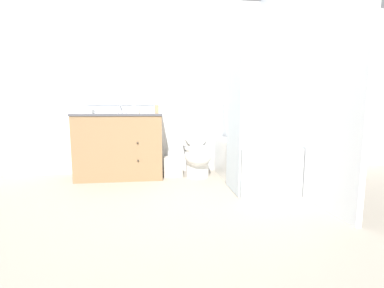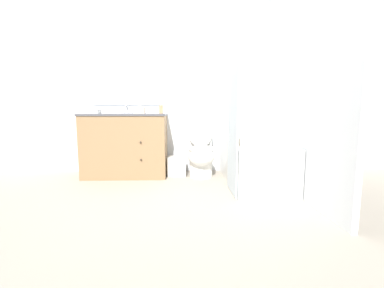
{
  "view_description": "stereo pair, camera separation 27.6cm",
  "coord_description": "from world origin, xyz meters",
  "px_view_note": "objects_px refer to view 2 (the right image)",
  "views": [
    {
      "loc": [
        -0.2,
        -2.21,
        0.9
      ],
      "look_at": [
        0.17,
        0.73,
        0.52
      ],
      "focal_mm": 24.0,
      "sensor_mm": 36.0,
      "label": 1
    },
    {
      "loc": [
        0.08,
        -2.24,
        0.9
      ],
      "look_at": [
        0.17,
        0.73,
        0.52
      ],
      "focal_mm": 24.0,
      "sensor_mm": 36.0,
      "label": 2
    }
  ],
  "objects_px": {
    "vanity_cabinet": "(126,144)",
    "toilet": "(201,151)",
    "bathtub": "(253,162)",
    "hand_towel_folded": "(91,112)",
    "tissue_box": "(140,110)",
    "wastebasket": "(177,166)",
    "soap_dispenser": "(161,109)",
    "sink_faucet": "(128,111)",
    "bath_towel_folded": "(250,142)"
  },
  "relations": [
    {
      "from": "toilet",
      "to": "soap_dispenser",
      "type": "xyz_separation_m",
      "value": [
        -0.55,
        0.04,
        0.58
      ]
    },
    {
      "from": "bathtub",
      "to": "bath_towel_folded",
      "type": "bearing_deg",
      "value": -112.44
    },
    {
      "from": "sink_faucet",
      "to": "hand_towel_folded",
      "type": "bearing_deg",
      "value": -144.19
    },
    {
      "from": "wastebasket",
      "to": "hand_towel_folded",
      "type": "relative_size",
      "value": 1.2
    },
    {
      "from": "sink_faucet",
      "to": "bath_towel_folded",
      "type": "relative_size",
      "value": 0.53
    },
    {
      "from": "wastebasket",
      "to": "tissue_box",
      "type": "xyz_separation_m",
      "value": [
        -0.52,
        0.1,
        0.78
      ]
    },
    {
      "from": "hand_towel_folded",
      "to": "wastebasket",
      "type": "bearing_deg",
      "value": 5.47
    },
    {
      "from": "soap_dispenser",
      "to": "bathtub",
      "type": "bearing_deg",
      "value": -18.14
    },
    {
      "from": "bath_towel_folded",
      "to": "wastebasket",
      "type": "bearing_deg",
      "value": 138.58
    },
    {
      "from": "bathtub",
      "to": "hand_towel_folded",
      "type": "distance_m",
      "value": 2.22
    },
    {
      "from": "sink_faucet",
      "to": "hand_towel_folded",
      "type": "height_order",
      "value": "sink_faucet"
    },
    {
      "from": "toilet",
      "to": "bathtub",
      "type": "height_order",
      "value": "toilet"
    },
    {
      "from": "bathtub",
      "to": "wastebasket",
      "type": "relative_size",
      "value": 5.15
    },
    {
      "from": "tissue_box",
      "to": "soap_dispenser",
      "type": "relative_size",
      "value": 0.97
    },
    {
      "from": "hand_towel_folded",
      "to": "soap_dispenser",
      "type": "bearing_deg",
      "value": 6.45
    },
    {
      "from": "soap_dispenser",
      "to": "bath_towel_folded",
      "type": "relative_size",
      "value": 0.53
    },
    {
      "from": "vanity_cabinet",
      "to": "bath_towel_folded",
      "type": "distance_m",
      "value": 1.72
    },
    {
      "from": "bathtub",
      "to": "soap_dispenser",
      "type": "distance_m",
      "value": 1.42
    },
    {
      "from": "vanity_cabinet",
      "to": "wastebasket",
      "type": "relative_size",
      "value": 4.27
    },
    {
      "from": "sink_faucet",
      "to": "tissue_box",
      "type": "distance_m",
      "value": 0.21
    },
    {
      "from": "toilet",
      "to": "tissue_box",
      "type": "relative_size",
      "value": 6.1
    },
    {
      "from": "bathtub",
      "to": "wastebasket",
      "type": "distance_m",
      "value": 1.06
    },
    {
      "from": "toilet",
      "to": "bath_towel_folded",
      "type": "relative_size",
      "value": 3.13
    },
    {
      "from": "bathtub",
      "to": "bath_towel_folded",
      "type": "relative_size",
      "value": 5.09
    },
    {
      "from": "hand_towel_folded",
      "to": "vanity_cabinet",
      "type": "bearing_deg",
      "value": 16.54
    },
    {
      "from": "wastebasket",
      "to": "hand_towel_folded",
      "type": "height_order",
      "value": "hand_towel_folded"
    },
    {
      "from": "toilet",
      "to": "tissue_box",
      "type": "xyz_separation_m",
      "value": [
        -0.85,
        0.15,
        0.57
      ]
    },
    {
      "from": "tissue_box",
      "to": "hand_towel_folded",
      "type": "xyz_separation_m",
      "value": [
        -0.61,
        -0.21,
        -0.02
      ]
    },
    {
      "from": "vanity_cabinet",
      "to": "bathtub",
      "type": "height_order",
      "value": "vanity_cabinet"
    },
    {
      "from": "soap_dispenser",
      "to": "hand_towel_folded",
      "type": "height_order",
      "value": "soap_dispenser"
    },
    {
      "from": "vanity_cabinet",
      "to": "bathtub",
      "type": "relative_size",
      "value": 0.83
    },
    {
      "from": "wastebasket",
      "to": "bath_towel_folded",
      "type": "distance_m",
      "value": 1.2
    },
    {
      "from": "hand_towel_folded",
      "to": "bath_towel_folded",
      "type": "distance_m",
      "value": 2.09
    },
    {
      "from": "bathtub",
      "to": "soap_dispenser",
      "type": "xyz_separation_m",
      "value": [
        -1.19,
        0.39,
        0.67
      ]
    },
    {
      "from": "toilet",
      "to": "wastebasket",
      "type": "height_order",
      "value": "toilet"
    },
    {
      "from": "vanity_cabinet",
      "to": "tissue_box",
      "type": "xyz_separation_m",
      "value": [
        0.19,
        0.08,
        0.47
      ]
    },
    {
      "from": "wastebasket",
      "to": "hand_towel_folded",
      "type": "distance_m",
      "value": 1.37
    },
    {
      "from": "vanity_cabinet",
      "to": "toilet",
      "type": "height_order",
      "value": "vanity_cabinet"
    },
    {
      "from": "sink_faucet",
      "to": "wastebasket",
      "type": "bearing_deg",
      "value": -15.31
    },
    {
      "from": "sink_faucet",
      "to": "toilet",
      "type": "xyz_separation_m",
      "value": [
        1.04,
        -0.24,
        -0.56
      ]
    },
    {
      "from": "toilet",
      "to": "tissue_box",
      "type": "bearing_deg",
      "value": 170.07
    },
    {
      "from": "bathtub",
      "to": "tissue_box",
      "type": "relative_size",
      "value": 9.92
    },
    {
      "from": "soap_dispenser",
      "to": "vanity_cabinet",
      "type": "bearing_deg",
      "value": 177.62
    },
    {
      "from": "bathtub",
      "to": "hand_towel_folded",
      "type": "height_order",
      "value": "hand_towel_folded"
    },
    {
      "from": "soap_dispenser",
      "to": "toilet",
      "type": "bearing_deg",
      "value": -4.62
    },
    {
      "from": "vanity_cabinet",
      "to": "toilet",
      "type": "xyz_separation_m",
      "value": [
        1.04,
        -0.06,
        -0.09
      ]
    },
    {
      "from": "sink_faucet",
      "to": "toilet",
      "type": "height_order",
      "value": "sink_faucet"
    },
    {
      "from": "soap_dispenser",
      "to": "hand_towel_folded",
      "type": "xyz_separation_m",
      "value": [
        -0.92,
        -0.1,
        -0.04
      ]
    },
    {
      "from": "vanity_cabinet",
      "to": "sink_faucet",
      "type": "xyz_separation_m",
      "value": [
        -0.0,
        0.18,
        0.46
      ]
    },
    {
      "from": "toilet",
      "to": "hand_towel_folded",
      "type": "distance_m",
      "value": 1.56
    }
  ]
}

